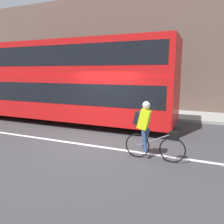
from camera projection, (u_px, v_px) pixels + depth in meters
name	position (u px, v px, depth m)	size (l,w,h in m)	color
ground_plane	(91.00, 144.00, 7.56)	(80.00, 80.00, 0.00)	#38383A
road_center_line	(88.00, 145.00, 7.40)	(50.00, 0.14, 0.01)	silver
sidewalk_curb	(138.00, 112.00, 12.95)	(60.00, 2.55, 0.14)	gray
building_facade	(145.00, 52.00, 13.58)	(60.00, 0.30, 7.30)	brown
bus	(60.00, 79.00, 10.60)	(11.08, 2.49, 3.79)	black
cyclist_on_bike	(149.00, 129.00, 6.10)	(1.70, 0.32, 1.66)	black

